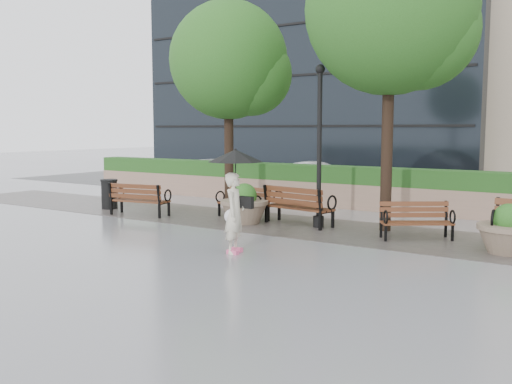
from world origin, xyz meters
The scene contains 17 objects.
ground centered at (0.00, 0.00, 0.00)m, with size 100.00×100.00×0.00m, color gray.
cobble_strip centered at (0.00, 3.00, 0.01)m, with size 28.00×3.20×0.01m, color #383330.
hedge_wall centered at (0.00, 7.00, 0.66)m, with size 24.00×0.80×1.35m.
asphalt_street centered at (0.00, 11.00, 0.00)m, with size 40.00×7.00×0.00m, color black.
bench_0 centered at (-5.31, 2.04, 0.28)m, with size 1.87×1.00×0.96m.
bench_1 centered at (-2.41, 3.24, 0.27)m, with size 1.78×1.05×0.90m.
bench_2 centered at (-0.54, 3.12, 0.31)m, with size 2.03×1.08×1.03m.
bench_3 centered at (2.69, 2.92, 0.26)m, with size 1.68×1.44×0.87m.
planter_left centered at (-1.93, 2.61, 0.43)m, with size 1.30×1.30×1.09m.
planter_right centered at (4.74, 2.49, 0.41)m, with size 1.24×1.24×1.04m.
trash_bin centered at (-7.13, 2.52, 0.45)m, with size 0.54×0.54×0.90m, color black.
lamppost centered at (0.06, 3.12, 1.84)m, with size 0.28×0.28×4.18m.
tree_0 centered at (-3.38, 4.18, 4.49)m, with size 3.61×3.55×6.38m.
tree_1 centered at (1.83, 3.70, 5.30)m, with size 4.14×4.14×7.51m.
car_left centered at (-7.21, 9.60, 0.62)m, with size 1.74×4.27×1.24m, color white.
car_right centered at (-3.55, 9.98, 0.63)m, with size 1.33×3.80×1.25m, color white.
pedestrian centered at (0.01, -0.53, 1.30)m, with size 1.16×1.16×2.13m.
Camera 1 is at (6.79, -9.97, 2.56)m, focal length 40.00 mm.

